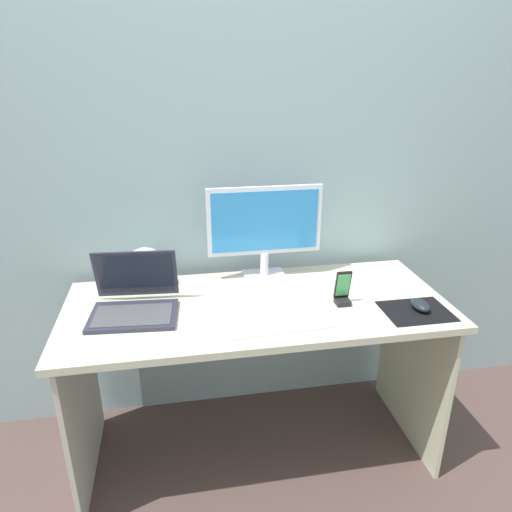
# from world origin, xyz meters

# --- Properties ---
(ground_plane) EXTENTS (8.00, 8.00, 0.00)m
(ground_plane) POSITION_xyz_m (0.00, 0.00, 0.00)
(ground_plane) COLOR #503C38
(wall_back) EXTENTS (6.00, 0.04, 2.50)m
(wall_back) POSITION_xyz_m (0.00, 0.40, 1.25)
(wall_back) COLOR #94AAB1
(wall_back) RESTS_ON ground_plane
(desk) EXTENTS (1.50, 0.64, 0.74)m
(desk) POSITION_xyz_m (0.00, 0.00, 0.59)
(desk) COLOR beige
(desk) RESTS_ON ground_plane
(monitor) EXTENTS (0.49, 0.14, 0.41)m
(monitor) POSITION_xyz_m (0.08, 0.24, 0.97)
(monitor) COLOR white
(monitor) RESTS_ON desk
(laptop) EXTENTS (0.34, 0.30, 0.22)m
(laptop) POSITION_xyz_m (-0.47, 0.01, 0.78)
(laptop) COLOR #2E2D3F
(laptop) RESTS_ON desk
(fishbowl) EXTENTS (0.18, 0.18, 0.18)m
(fishbowl) POSITION_xyz_m (-0.43, 0.23, 0.82)
(fishbowl) COLOR silver
(fishbowl) RESTS_ON desk
(keyboard_external) EXTENTS (0.39, 0.15, 0.01)m
(keyboard_external) POSITION_xyz_m (0.04, -0.19, 0.74)
(keyboard_external) COLOR white
(keyboard_external) RESTS_ON desk
(mousepad) EXTENTS (0.25, 0.20, 0.00)m
(mousepad) POSITION_xyz_m (0.59, -0.17, 0.74)
(mousepad) COLOR black
(mousepad) RESTS_ON desk
(mouse) EXTENTS (0.06, 0.10, 0.04)m
(mouse) POSITION_xyz_m (0.60, -0.16, 0.76)
(mouse) COLOR black
(mouse) RESTS_ON mousepad
(phone_in_dock) EXTENTS (0.06, 0.05, 0.14)m
(phone_in_dock) POSITION_xyz_m (0.33, -0.06, 0.78)
(phone_in_dock) COLOR black
(phone_in_dock) RESTS_ON desk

